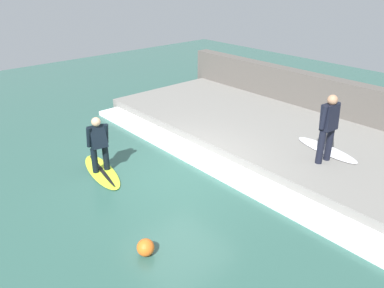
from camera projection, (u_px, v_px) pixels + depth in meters
name	position (u px, v px, depth m)	size (l,w,h in m)	color
ground_plane	(178.00, 174.00, 9.35)	(28.00, 28.00, 0.00)	#2D564C
concrete_ledge	(267.00, 131.00, 11.37)	(4.40, 10.62, 0.36)	slate
back_wall	(314.00, 97.00, 12.59)	(0.50, 11.15, 1.50)	#544F49
wave_foam_crest	(205.00, 160.00, 9.88)	(0.74, 10.08, 0.15)	silver
surfboard_riding	(102.00, 171.00, 9.43)	(0.92, 2.11, 0.07)	#BFE02D
surfer_riding	(98.00, 142.00, 9.08)	(0.53, 0.46, 1.42)	black
surfer_waiting_near	(328.00, 125.00, 8.82)	(0.58, 0.32, 1.70)	black
surfboard_waiting_near	(326.00, 150.00, 9.74)	(0.82, 1.90, 0.06)	silver
marker_buoy	(146.00, 247.00, 6.67)	(0.32, 0.32, 0.32)	orange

